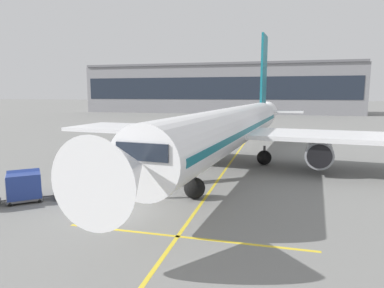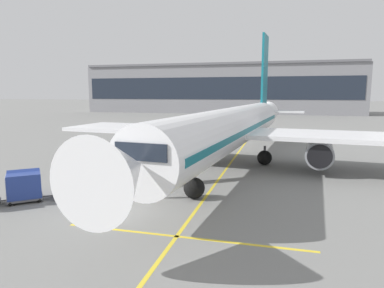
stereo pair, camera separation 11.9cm
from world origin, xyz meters
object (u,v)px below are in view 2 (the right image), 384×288
at_px(parked_airplane, 235,127).
at_px(baggage_cart_lead, 115,176).
at_px(ground_crew_by_carts, 122,174).
at_px(ground_crew_by_loader, 149,183).
at_px(baggage_cart_third, 24,185).
at_px(safety_cone_engine_keepout, 168,158).
at_px(safety_cone_wingtip, 145,169).
at_px(belt_loader, 163,174).
at_px(ground_crew_marshaller, 120,170).
at_px(baggage_cart_second, 70,181).

bearing_deg(parked_airplane, baggage_cart_lead, -122.86).
bearing_deg(ground_crew_by_carts, ground_crew_by_loader, -34.60).
xyz_separation_m(baggage_cart_third, safety_cone_engine_keepout, (4.62, 13.93, -0.62)).
height_order(ground_crew_by_carts, safety_cone_wingtip, ground_crew_by_carts).
bearing_deg(safety_cone_engine_keepout, belt_loader, -73.65).
relative_size(baggage_cart_lead, ground_crew_marshaller, 1.49).
relative_size(belt_loader, baggage_cart_lead, 1.91).
height_order(baggage_cart_second, safety_cone_engine_keepout, baggage_cart_second).
relative_size(baggage_cart_lead, ground_crew_by_carts, 1.49).
relative_size(parked_airplane, ground_crew_by_loader, 24.89).
relative_size(baggage_cart_lead, baggage_cart_third, 1.00).
distance_m(ground_crew_by_loader, safety_cone_engine_keepout, 11.87).
height_order(ground_crew_marshaller, safety_cone_engine_keepout, ground_crew_marshaller).
xyz_separation_m(ground_crew_marshaller, safety_cone_engine_keepout, (0.78, 8.68, -0.62)).
relative_size(parked_airplane, baggage_cart_lead, 16.69).
distance_m(baggage_cart_second, ground_crew_by_loader, 5.25).
relative_size(belt_loader, ground_crew_by_carts, 2.84).
bearing_deg(baggage_cart_second, baggage_cart_third, -143.59).
height_order(parked_airplane, ground_crew_marshaller, parked_airplane).
bearing_deg(ground_crew_by_loader, ground_crew_by_carts, 145.40).
xyz_separation_m(baggage_cart_second, safety_cone_wingtip, (2.10, 7.48, -0.67)).
bearing_deg(ground_crew_marshaller, parked_airplane, 50.59).
bearing_deg(parked_airplane, belt_loader, -116.42).
bearing_deg(ground_crew_by_carts, belt_loader, 29.67).
relative_size(ground_crew_by_loader, ground_crew_marshaller, 1.00).
xyz_separation_m(baggage_cart_lead, ground_crew_marshaller, (-0.50, 1.63, -0.00)).
distance_m(baggage_cart_second, safety_cone_wingtip, 7.80).
relative_size(ground_crew_marshaller, safety_cone_wingtip, 2.58).
distance_m(ground_crew_by_loader, ground_crew_by_carts, 3.49).
bearing_deg(parked_airplane, safety_cone_engine_keepout, -178.34).
distance_m(baggage_cart_lead, safety_cone_engine_keepout, 10.33).
bearing_deg(baggage_cart_lead, safety_cone_wingtip, 91.06).
height_order(baggage_cart_lead, baggage_cart_second, same).
height_order(baggage_cart_third, ground_crew_by_loader, baggage_cart_third).
height_order(baggage_cart_lead, safety_cone_engine_keepout, baggage_cart_lead).
bearing_deg(parked_airplane, ground_crew_marshaller, -129.41).
relative_size(belt_loader, baggage_cart_third, 1.91).
distance_m(baggage_cart_second, ground_crew_by_carts, 3.63).
relative_size(belt_loader, safety_cone_wingtip, 7.35).
distance_m(parked_airplane, baggage_cart_lead, 12.75).
height_order(parked_airplane, safety_cone_engine_keepout, parked_airplane).
distance_m(belt_loader, ground_crew_by_carts, 2.93).
relative_size(baggage_cart_second, ground_crew_by_loader, 1.49).
height_order(baggage_cart_third, ground_crew_marshaller, baggage_cart_third).
xyz_separation_m(parked_airplane, ground_crew_marshaller, (-7.29, -8.87, -2.51)).
xyz_separation_m(parked_airplane, baggage_cart_second, (-8.98, -12.54, -2.51)).
relative_size(belt_loader, safety_cone_engine_keepout, 6.34).
bearing_deg(safety_cone_engine_keepout, safety_cone_wingtip, -94.43).
height_order(parked_airplane, baggage_cart_second, parked_airplane).
height_order(baggage_cart_third, safety_cone_wingtip, baggage_cart_third).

